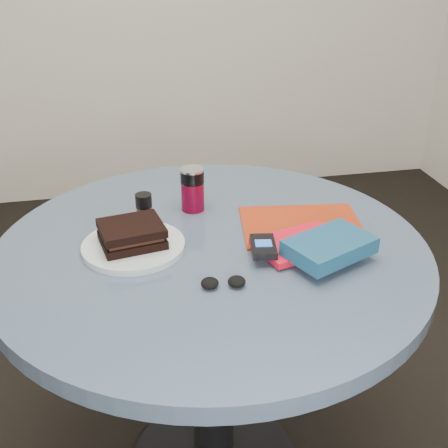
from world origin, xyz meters
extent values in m
cylinder|color=black|center=(0.00, 0.00, 0.37)|extent=(0.11, 0.11, 0.68)
cylinder|color=#3C4D64|center=(0.00, 0.00, 0.73)|extent=(1.00, 1.00, 0.04)
cylinder|color=silver|center=(-0.18, 0.01, 0.76)|extent=(0.30, 0.30, 0.01)
cube|color=black|center=(-0.18, 0.01, 0.77)|extent=(0.16, 0.14, 0.02)
cube|color=#331C13|center=(-0.18, 0.01, 0.79)|extent=(0.14, 0.12, 0.01)
cube|color=black|center=(-0.18, 0.01, 0.80)|extent=(0.16, 0.14, 0.02)
cylinder|color=maroon|center=(-0.01, 0.19, 0.79)|extent=(0.08, 0.08, 0.08)
cylinder|color=black|center=(-0.01, 0.19, 0.84)|extent=(0.08, 0.08, 0.03)
cylinder|color=silver|center=(-0.01, 0.19, 0.86)|extent=(0.08, 0.08, 0.01)
cylinder|color=#503A22|center=(-0.14, 0.11, 0.78)|extent=(0.05, 0.05, 0.06)
cylinder|color=black|center=(-0.14, 0.11, 0.82)|extent=(0.05, 0.05, 0.03)
cube|color=#9B2A0E|center=(0.23, 0.04, 0.75)|extent=(0.32, 0.26, 0.01)
cube|color=red|center=(0.19, -0.06, 0.76)|extent=(0.22, 0.18, 0.02)
cube|color=navy|center=(0.24, -0.13, 0.79)|extent=(0.22, 0.18, 0.04)
cube|color=black|center=(0.10, -0.08, 0.78)|extent=(0.07, 0.10, 0.01)
cube|color=#224FAB|center=(0.10, -0.08, 0.79)|extent=(0.04, 0.04, 0.00)
ellipsoid|color=black|center=(-0.03, -0.17, 0.76)|extent=(0.04, 0.04, 0.02)
ellipsoid|color=black|center=(0.02, -0.18, 0.76)|extent=(0.04, 0.04, 0.02)
camera|label=1|loc=(-0.19, -1.11, 1.40)|focal=45.00mm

